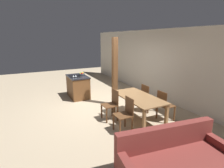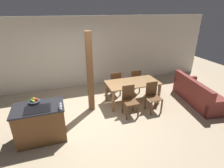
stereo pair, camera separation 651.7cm
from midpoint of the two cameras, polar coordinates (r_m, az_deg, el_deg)
The scene contains 13 objects.
ground_plane at distance 4.74m, azimuth -44.59°, elevation -18.52°, with size 16.00×16.00×0.00m, color tan.
wall_back at distance 6.32m, azimuth -39.01°, elevation 6.40°, with size 11.20×0.08×2.70m.
kitchen_island at distance 5.12m, azimuth -61.90°, elevation -15.90°, with size 1.14×0.72×0.90m.
fruit_bowl at distance 5.10m, azimuth -63.10°, elevation -10.03°, with size 0.27×0.27×0.11m.
wine_glass_near at distance 4.38m, azimuth -62.28°, elevation -12.42°, with size 0.07×0.07×0.14m.
wine_glass_middle at distance 4.43m, azimuth -61.58°, elevation -11.85°, with size 0.07×0.07×0.14m.
dining_table at distance 4.40m, azimuth -26.83°, elevation -6.72°, with size 1.72×0.87×0.73m.
dining_chair_near_left at distance 4.02m, azimuth -33.12°, elevation -13.71°, with size 0.40×0.40×0.90m.
dining_chair_near_right at distance 3.85m, azimuth -21.80°, elevation -12.81°, with size 0.40×0.40×0.90m.
dining_chair_far_left at distance 5.12m, azimuth -29.93°, elevation -4.98°, with size 0.40×0.40×0.90m.
dining_chair_far_right at distance 5.00m, azimuth -21.30°, elevation -3.99°, with size 0.40×0.40×0.90m.
couch at distance 4.14m, azimuth 3.89°, elevation -11.70°, with size 1.15×2.11×0.83m.
timber_post at distance 4.62m, azimuth -45.39°, elevation -2.18°, with size 0.16×0.16×2.40m.
Camera 2 is at (-0.83, -4.15, 2.96)m, focal length 28.00 mm.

